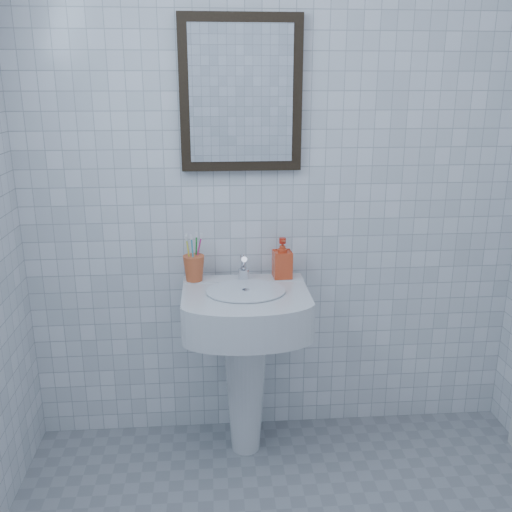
{
  "coord_description": "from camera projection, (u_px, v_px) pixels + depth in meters",
  "views": [
    {
      "loc": [
        -0.29,
        -1.22,
        1.6
      ],
      "look_at": [
        -0.12,
        0.86,
        0.96
      ],
      "focal_mm": 40.0,
      "sensor_mm": 36.0,
      "label": 1
    }
  ],
  "objects": [
    {
      "name": "washbasin",
      "position": [
        245.0,
        343.0,
        2.43
      ],
      "size": [
        0.51,
        0.38,
        0.79
      ],
      "color": "white",
      "rests_on": "ground"
    },
    {
      "name": "wall_back",
      "position": [
        278.0,
        167.0,
        2.43
      ],
      "size": [
        2.2,
        0.02,
        2.5
      ],
      "primitive_type": "cube",
      "color": "white",
      "rests_on": "ground"
    },
    {
      "name": "soap_dispenser",
      "position": [
        282.0,
        258.0,
        2.45
      ],
      "size": [
        0.08,
        0.09,
        0.17
      ],
      "primitive_type": "imported",
      "rotation": [
        0.0,
        0.0,
        0.07
      ],
      "color": "red",
      "rests_on": "washbasin"
    },
    {
      "name": "toothbrush_cup",
      "position": [
        194.0,
        268.0,
        2.42
      ],
      "size": [
        0.1,
        0.1,
        0.11
      ],
      "primitive_type": null,
      "rotation": [
        0.0,
        0.0,
        0.1
      ],
      "color": "#D55A2F",
      "rests_on": "washbasin"
    },
    {
      "name": "faucet",
      "position": [
        244.0,
        270.0,
        2.43
      ],
      "size": [
        0.05,
        0.1,
        0.12
      ],
      "color": "silver",
      "rests_on": "washbasin"
    },
    {
      "name": "wall_mirror",
      "position": [
        241.0,
        94.0,
        2.32
      ],
      "size": [
        0.5,
        0.04,
        0.62
      ],
      "color": "black",
      "rests_on": "wall_back"
    }
  ]
}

